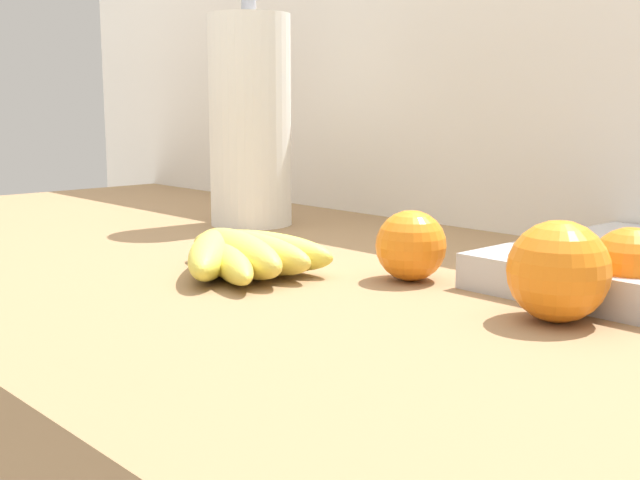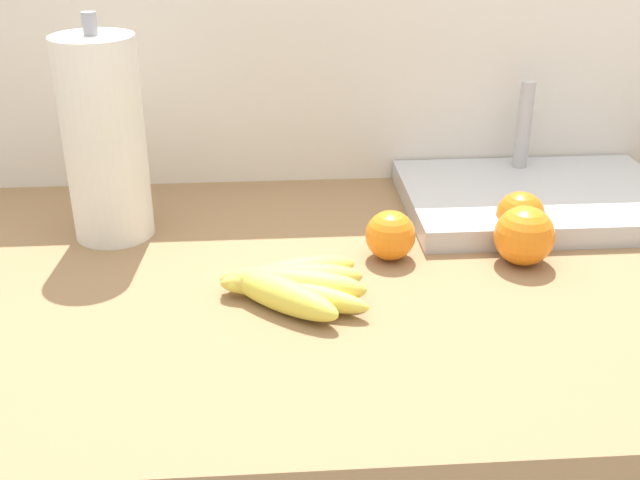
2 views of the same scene
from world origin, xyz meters
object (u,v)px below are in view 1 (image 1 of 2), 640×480
at_px(orange_front, 558,271).
at_px(paper_towel_roll, 250,121).
at_px(orange_center, 411,246).
at_px(orange_back_right, 630,268).
at_px(banana_bunch, 237,253).

relative_size(orange_front, paper_towel_roll, 0.26).
height_order(orange_center, orange_back_right, same).
bearing_deg(orange_front, orange_center, 171.42).
height_order(orange_back_right, orange_front, orange_front).
bearing_deg(paper_towel_roll, orange_front, -13.28).
relative_size(orange_back_right, orange_front, 0.86).
height_order(banana_bunch, orange_back_right, orange_back_right).
distance_m(banana_bunch, orange_front, 0.33).
bearing_deg(paper_towel_roll, orange_back_right, -5.34).
distance_m(banana_bunch, orange_center, 0.18).
relative_size(banana_bunch, orange_back_right, 2.77).
bearing_deg(orange_front, banana_bunch, -166.45).
height_order(orange_back_right, paper_towel_roll, paper_towel_roll).
distance_m(orange_center, paper_towel_roll, 0.42).
xyz_separation_m(orange_center, orange_front, (0.18, -0.03, 0.01)).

